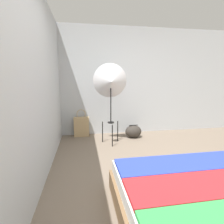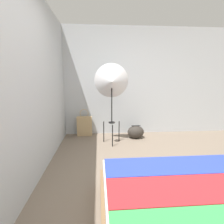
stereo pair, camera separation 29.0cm
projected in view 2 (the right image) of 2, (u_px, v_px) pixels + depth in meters
The scene contains 6 objects.
ground_plane at pixel (158, 196), 2.06m from camera, with size 14.00×14.00×0.00m, color #756656.
wall_back at pixel (126, 82), 4.31m from camera, with size 8.00×0.05×2.60m.
wall_side_left at pixel (43, 83), 2.68m from camera, with size 0.05×8.00×2.60m.
photo_umbrella at pixel (112, 82), 3.55m from camera, with size 0.71×0.34×1.69m.
tote_bag at pixel (85, 126), 4.27m from camera, with size 0.36×0.14×0.66m.
duffel_bag at pixel (136, 132), 4.09m from camera, with size 0.38×0.29×0.30m.
Camera 2 is at (-0.68, -1.79, 1.36)m, focal length 28.00 mm.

